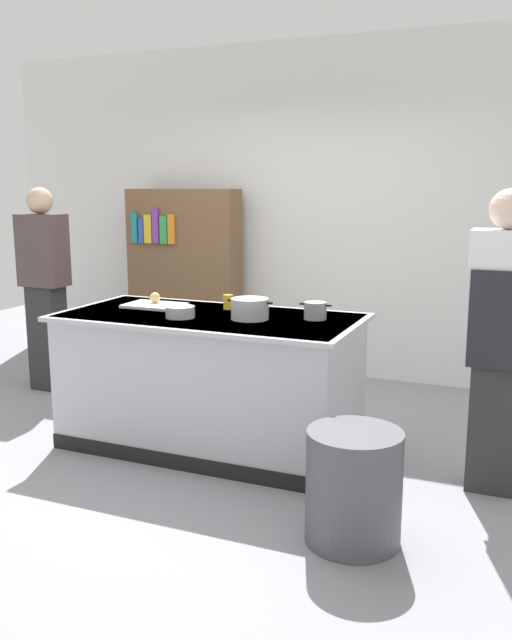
# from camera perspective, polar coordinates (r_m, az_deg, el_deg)

# --- Properties ---
(ground_plane) EXTENTS (10.00, 10.00, 0.00)m
(ground_plane) POSITION_cam_1_polar(r_m,az_deg,el_deg) (4.73, -3.80, -10.37)
(ground_plane) COLOR gray
(back_wall) EXTENTS (6.40, 0.12, 3.00)m
(back_wall) POSITION_cam_1_polar(r_m,az_deg,el_deg) (6.35, 4.64, 9.04)
(back_wall) COLOR white
(back_wall) RESTS_ON ground_plane
(counter_island) EXTENTS (1.98, 0.98, 0.90)m
(counter_island) POSITION_cam_1_polar(r_m,az_deg,el_deg) (4.58, -3.88, -4.94)
(counter_island) COLOR #B7BABF
(counter_island) RESTS_ON ground_plane
(cutting_board) EXTENTS (0.40, 0.28, 0.02)m
(cutting_board) POSITION_cam_1_polar(r_m,az_deg,el_deg) (4.82, -8.48, 1.22)
(cutting_board) COLOR silver
(cutting_board) RESTS_ON counter_island
(onion) EXTENTS (0.07, 0.07, 0.07)m
(onion) POSITION_cam_1_polar(r_m,az_deg,el_deg) (4.86, -8.44, 1.86)
(onion) COLOR tan
(onion) RESTS_ON cutting_board
(stock_pot) EXTENTS (0.31, 0.24, 0.13)m
(stock_pot) POSITION_cam_1_polar(r_m,az_deg,el_deg) (4.32, -0.52, 0.94)
(stock_pot) COLOR #B7BABF
(stock_pot) RESTS_ON counter_island
(sauce_pan) EXTENTS (0.21, 0.14, 0.11)m
(sauce_pan) POSITION_cam_1_polar(r_m,az_deg,el_deg) (4.34, 4.98, 0.79)
(sauce_pan) COLOR #99999E
(sauce_pan) RESTS_ON counter_island
(mixing_bowl) EXTENTS (0.19, 0.19, 0.07)m
(mixing_bowl) POSITION_cam_1_polar(r_m,az_deg,el_deg) (4.40, -6.35, 0.67)
(mixing_bowl) COLOR #B7BABF
(mixing_bowl) RESTS_ON counter_island
(juice_cup) EXTENTS (0.07, 0.07, 0.10)m
(juice_cup) POSITION_cam_1_polar(r_m,az_deg,el_deg) (4.68, -2.34, 1.52)
(juice_cup) COLOR yellow
(juice_cup) RESTS_ON counter_island
(trash_bin) EXTENTS (0.47, 0.47, 0.57)m
(trash_bin) POSITION_cam_1_polar(r_m,az_deg,el_deg) (3.47, 8.16, -13.62)
(trash_bin) COLOR #4C4C51
(trash_bin) RESTS_ON ground_plane
(person_chef) EXTENTS (0.38, 0.25, 1.72)m
(person_chef) POSITION_cam_1_polar(r_m,az_deg,el_deg) (4.03, 19.79, -1.24)
(person_chef) COLOR #2D2D2D
(person_chef) RESTS_ON ground_plane
(person_guest) EXTENTS (0.38, 0.24, 1.72)m
(person_guest) POSITION_cam_1_polar(r_m,az_deg,el_deg) (6.04, -17.23, 2.85)
(person_guest) COLOR #2C2C2C
(person_guest) RESTS_ON ground_plane
(bookshelf) EXTENTS (1.10, 0.31, 1.70)m
(bookshelf) POSITION_cam_1_polar(r_m,az_deg,el_deg) (6.59, -6.01, 3.45)
(bookshelf) COLOR brown
(bookshelf) RESTS_ON ground_plane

